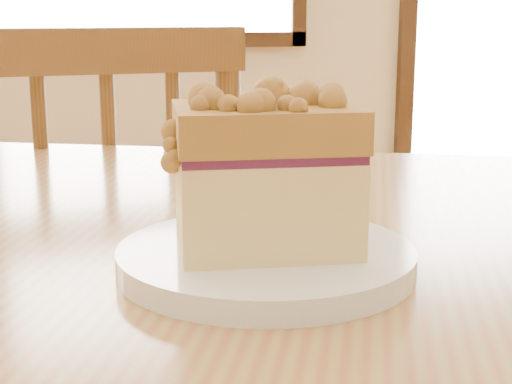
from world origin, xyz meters
TOP-DOWN VIEW (x-y plane):
  - cafe_table_main at (-0.08, 0.24)m, footprint 1.48×1.25m
  - cafe_chair_main at (-0.09, 0.85)m, footprint 0.45×0.45m
  - plate at (0.00, 0.15)m, footprint 0.21×0.21m
  - cake_slice at (0.00, 0.15)m, footprint 0.14×0.10m

SIDE VIEW (x-z plane):
  - cafe_chair_main at x=-0.09m, z-range 0.00..0.92m
  - cafe_table_main at x=-0.08m, z-range 0.28..1.03m
  - plate at x=0.00m, z-range 0.75..0.77m
  - cake_slice at x=0.00m, z-range 0.77..0.88m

